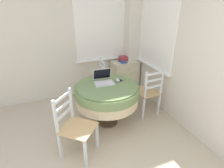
% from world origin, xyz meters
% --- Properties ---
extents(corner_room_shell, '(4.31, 4.79, 2.55)m').
position_xyz_m(corner_room_shell, '(1.18, 1.85, 1.28)').
color(corner_room_shell, beige).
rests_on(corner_room_shell, ground_plane).
extents(round_dining_table, '(1.06, 1.06, 0.73)m').
position_xyz_m(round_dining_table, '(0.87, 1.66, 0.59)').
color(round_dining_table, '#4C3D2D').
rests_on(round_dining_table, ground_plane).
extents(laptop, '(0.34, 0.31, 0.22)m').
position_xyz_m(laptop, '(0.86, 1.78, 0.78)').
color(laptop, silver).
rests_on(laptop, round_dining_table).
extents(computer_mouse, '(0.07, 0.10, 0.05)m').
position_xyz_m(computer_mouse, '(1.09, 1.73, 0.76)').
color(computer_mouse, silver).
rests_on(computer_mouse, round_dining_table).
extents(cell_phone, '(0.10, 0.13, 0.01)m').
position_xyz_m(cell_phone, '(1.15, 1.76, 0.74)').
color(cell_phone, '#2D2D33').
rests_on(cell_phone, round_dining_table).
extents(dining_chair_near_back_window, '(0.48, 0.45, 0.93)m').
position_xyz_m(dining_chair_near_back_window, '(0.93, 2.45, 0.45)').
color(dining_chair_near_back_window, tan).
rests_on(dining_chair_near_back_window, ground_plane).
extents(dining_chair_near_right_window, '(0.43, 0.46, 0.93)m').
position_xyz_m(dining_chair_near_right_window, '(1.67, 1.66, 0.45)').
color(dining_chair_near_right_window, tan).
rests_on(dining_chair_near_right_window, ground_plane).
extents(dining_chair_camera_near, '(0.59, 0.59, 0.93)m').
position_xyz_m(dining_chair_camera_near, '(0.23, 1.17, 0.45)').
color(dining_chair_camera_near, tan).
rests_on(dining_chair_camera_near, ground_plane).
extents(corner_cabinet, '(0.61, 0.41, 0.73)m').
position_xyz_m(corner_cabinet, '(1.71, 2.70, 0.37)').
color(corner_cabinet, beige).
rests_on(corner_cabinet, ground_plane).
extents(storage_box, '(0.20, 0.17, 0.10)m').
position_xyz_m(storage_box, '(1.69, 2.74, 0.78)').
color(storage_box, '#9E3338').
rests_on(storage_box, corner_cabinet).
extents(book_on_cabinet, '(0.14, 0.23, 0.02)m').
position_xyz_m(book_on_cabinet, '(1.62, 2.64, 0.74)').
color(book_on_cabinet, '#33478C').
rests_on(book_on_cabinet, corner_cabinet).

